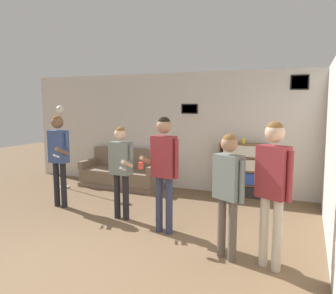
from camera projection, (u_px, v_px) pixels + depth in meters
name	position (u px, v px, depth m)	size (l,w,h in m)	color
ground_plane	(48.00, 278.00, 3.78)	(20.00, 20.00, 0.00)	brown
wall_back	(183.00, 131.00, 7.62)	(8.39, 0.08, 2.70)	beige
wall_right	(335.00, 152.00, 4.42)	(0.06, 6.79, 2.70)	beige
couch	(122.00, 174.00, 7.94)	(1.96, 0.80, 0.89)	#7A6651
bookshelf	(243.00, 171.00, 6.96)	(1.00, 0.30, 1.17)	brown
floor_lamp	(61.00, 132.00, 7.66)	(0.28, 0.28, 1.96)	#ADA89E
person_player_foreground_left	(58.00, 151.00, 6.26)	(0.50, 0.48, 1.78)	black
person_player_foreground_center	(121.00, 163.00, 5.60)	(0.50, 0.46, 1.61)	black
person_watcher_holding_cup	(164.00, 161.00, 4.96)	(0.54, 0.43, 1.81)	#2D334C
person_spectator_near_bookshelf	(228.00, 184.00, 4.13)	(0.45, 0.34, 1.63)	brown
person_spectator_far_right	(273.00, 178.00, 3.87)	(0.45, 0.34, 1.80)	#B7AD99
drinking_cup	(243.00, 141.00, 6.88)	(0.08, 0.08, 0.11)	yellow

